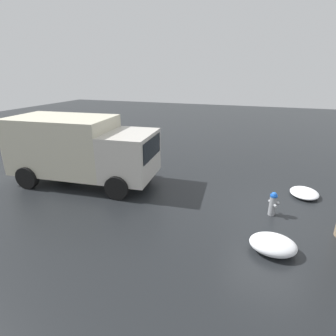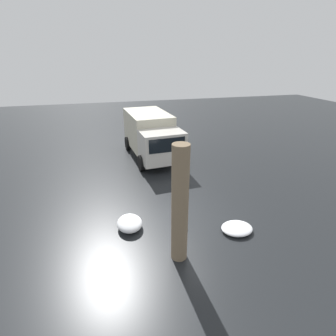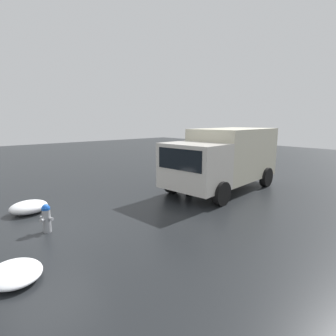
{
  "view_description": "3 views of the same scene",
  "coord_description": "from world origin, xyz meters",
  "px_view_note": "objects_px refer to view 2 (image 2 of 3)",
  "views": [
    {
      "loc": [
        0.73,
        8.29,
        4.45
      ],
      "look_at": [
        3.59,
        0.07,
        1.24
      ],
      "focal_mm": 28.0,
      "sensor_mm": 36.0,
      "label": 1
    },
    {
      "loc": [
        -8.46,
        2.7,
        6.16
      ],
      "look_at": [
        3.39,
        -0.41,
        0.85
      ],
      "focal_mm": 28.0,
      "sensor_mm": 36.0,
      "label": 2
    },
    {
      "loc": [
        -2.06,
        -7.44,
        3.09
      ],
      "look_at": [
        4.29,
        -0.27,
        1.35
      ],
      "focal_mm": 28.0,
      "sensor_mm": 36.0,
      "label": 3
    }
  ],
  "objects_px": {
    "fire_hydrant": "(180,212)",
    "delivery_truck": "(151,134)",
    "tree_trunk": "(180,205)",
    "pedestrian": "(149,151)"
  },
  "relations": [
    {
      "from": "delivery_truck",
      "to": "tree_trunk",
      "type": "bearing_deg",
      "value": 79.07
    },
    {
      "from": "tree_trunk",
      "to": "delivery_truck",
      "type": "bearing_deg",
      "value": -6.04
    },
    {
      "from": "fire_hydrant",
      "to": "pedestrian",
      "type": "height_order",
      "value": "pedestrian"
    },
    {
      "from": "delivery_truck",
      "to": "pedestrian",
      "type": "height_order",
      "value": "delivery_truck"
    },
    {
      "from": "tree_trunk",
      "to": "delivery_truck",
      "type": "xyz_separation_m",
      "value": [
        9.53,
        -1.01,
        -0.48
      ]
    },
    {
      "from": "fire_hydrant",
      "to": "pedestrian",
      "type": "distance_m",
      "value": 5.89
    },
    {
      "from": "fire_hydrant",
      "to": "delivery_truck",
      "type": "relative_size",
      "value": 0.13
    },
    {
      "from": "pedestrian",
      "to": "delivery_truck",
      "type": "bearing_deg",
      "value": -9.14
    },
    {
      "from": "fire_hydrant",
      "to": "tree_trunk",
      "type": "distance_m",
      "value": 2.57
    },
    {
      "from": "fire_hydrant",
      "to": "pedestrian",
      "type": "relative_size",
      "value": 0.45
    }
  ]
}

